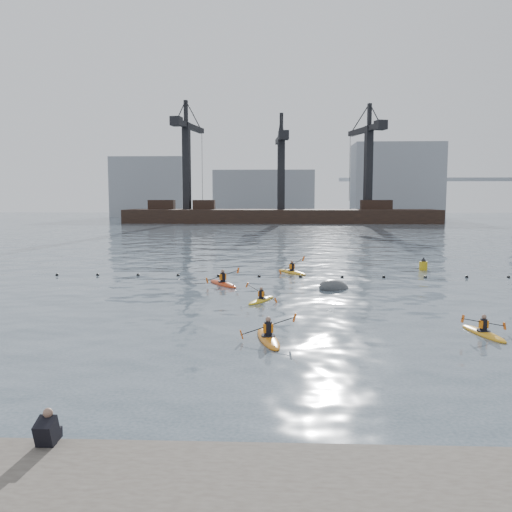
{
  "coord_description": "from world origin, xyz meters",
  "views": [
    {
      "loc": [
        -0.62,
        -16.59,
        5.7
      ],
      "look_at": [
        -1.74,
        10.51,
        2.8
      ],
      "focal_mm": 38.0,
      "sensor_mm": 36.0,
      "label": 1
    }
  ],
  "objects_px": {
    "kayaker_3": "(261,300)",
    "kayaker_0": "(268,338)",
    "kayaker_1": "(483,332)",
    "kayaker_5": "(292,272)",
    "nav_buoy": "(423,266)",
    "mooring_buoy": "(334,289)",
    "kayaker_2": "(223,283)"
  },
  "relations": [
    {
      "from": "kayaker_0",
      "to": "kayaker_1",
      "type": "distance_m",
      "value": 9.11
    },
    {
      "from": "kayaker_3",
      "to": "nav_buoy",
      "type": "xyz_separation_m",
      "value": [
        12.51,
        13.68,
        0.27
      ]
    },
    {
      "from": "kayaker_2",
      "to": "kayaker_5",
      "type": "xyz_separation_m",
      "value": [
        4.72,
        5.82,
        -0.0
      ]
    },
    {
      "from": "kayaker_3",
      "to": "mooring_buoy",
      "type": "bearing_deg",
      "value": 69.98
    },
    {
      "from": "kayaker_0",
      "to": "kayaker_3",
      "type": "relative_size",
      "value": 1.25
    },
    {
      "from": "mooring_buoy",
      "to": "kayaker_5",
      "type": "bearing_deg",
      "value": 109.2
    },
    {
      "from": "kayaker_1",
      "to": "kayaker_2",
      "type": "distance_m",
      "value": 17.68
    },
    {
      "from": "kayaker_0",
      "to": "mooring_buoy",
      "type": "relative_size",
      "value": 1.48
    },
    {
      "from": "kayaker_1",
      "to": "kayaker_3",
      "type": "bearing_deg",
      "value": 131.03
    },
    {
      "from": "kayaker_1",
      "to": "kayaker_5",
      "type": "bearing_deg",
      "value": 99.63
    },
    {
      "from": "nav_buoy",
      "to": "kayaker_5",
      "type": "bearing_deg",
      "value": -168.22
    },
    {
      "from": "mooring_buoy",
      "to": "kayaker_1",
      "type": "bearing_deg",
      "value": -65.96
    },
    {
      "from": "kayaker_0",
      "to": "kayaker_2",
      "type": "bearing_deg",
      "value": 91.51
    },
    {
      "from": "kayaker_0",
      "to": "kayaker_1",
      "type": "bearing_deg",
      "value": -3.71
    },
    {
      "from": "kayaker_2",
      "to": "kayaker_5",
      "type": "distance_m",
      "value": 7.49
    },
    {
      "from": "kayaker_2",
      "to": "mooring_buoy",
      "type": "distance_m",
      "value": 7.34
    },
    {
      "from": "kayaker_0",
      "to": "nav_buoy",
      "type": "height_order",
      "value": "kayaker_0"
    },
    {
      "from": "kayaker_1",
      "to": "nav_buoy",
      "type": "bearing_deg",
      "value": 69.3
    },
    {
      "from": "kayaker_1",
      "to": "mooring_buoy",
      "type": "bearing_deg",
      "value": 101.46
    },
    {
      "from": "mooring_buoy",
      "to": "nav_buoy",
      "type": "height_order",
      "value": "nav_buoy"
    },
    {
      "from": "kayaker_3",
      "to": "kayaker_5",
      "type": "height_order",
      "value": "kayaker_5"
    },
    {
      "from": "kayaker_3",
      "to": "kayaker_0",
      "type": "bearing_deg",
      "value": -60.3
    },
    {
      "from": "kayaker_0",
      "to": "kayaker_5",
      "type": "distance_m",
      "value": 19.84
    },
    {
      "from": "kayaker_1",
      "to": "kayaker_2",
      "type": "relative_size",
      "value": 0.91
    },
    {
      "from": "kayaker_5",
      "to": "kayaker_0",
      "type": "bearing_deg",
      "value": -129.13
    },
    {
      "from": "kayaker_5",
      "to": "nav_buoy",
      "type": "xyz_separation_m",
      "value": [
        10.52,
        2.19,
        0.25
      ]
    },
    {
      "from": "nav_buoy",
      "to": "mooring_buoy",
      "type": "bearing_deg",
      "value": -130.64
    },
    {
      "from": "kayaker_0",
      "to": "kayaker_3",
      "type": "distance_m",
      "value": 8.32
    },
    {
      "from": "kayaker_1",
      "to": "nav_buoy",
      "type": "distance_m",
      "value": 20.94
    },
    {
      "from": "kayaker_1",
      "to": "kayaker_0",
      "type": "bearing_deg",
      "value": 175.36
    },
    {
      "from": "kayaker_1",
      "to": "kayaker_2",
      "type": "height_order",
      "value": "kayaker_2"
    },
    {
      "from": "kayaker_0",
      "to": "kayaker_3",
      "type": "height_order",
      "value": "kayaker_0"
    }
  ]
}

